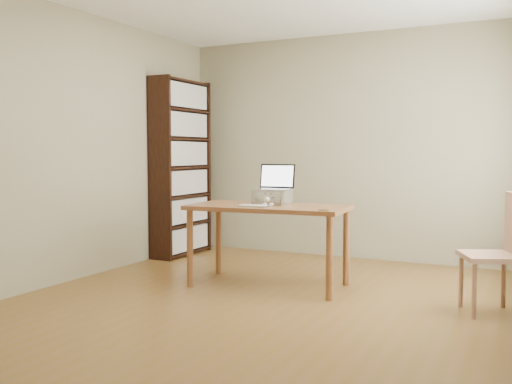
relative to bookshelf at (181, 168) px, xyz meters
The scene contains 9 objects.
room 2.43m from the bookshelf, 39.52° to the right, with size 4.04×4.54×2.64m.
bookshelf is the anchor object (origin of this frame).
desk 1.96m from the bookshelf, 31.98° to the right, with size 1.48×0.82×0.75m.
laptop_stand 1.90m from the bookshelf, 29.91° to the right, with size 0.32×0.25×0.13m.
laptop 1.86m from the bookshelf, 28.29° to the right, with size 0.36×0.31×0.24m.
keyboard 2.03m from the bookshelf, 38.00° to the right, with size 0.27×0.13×0.02m.
coaster 2.58m from the bookshelf, 29.05° to the right, with size 0.09×0.09×0.01m, color brown.
cat 1.89m from the bookshelf, 29.07° to the right, with size 0.23×0.47×0.14m.
chair 3.81m from the bookshelf, 16.75° to the right, with size 0.54×0.54×0.93m.
Camera 1 is at (2.00, -4.19, 1.24)m, focal length 40.00 mm.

